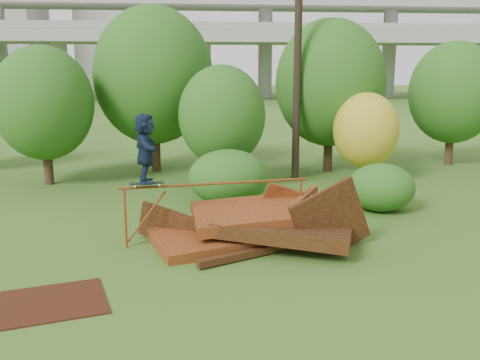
{
  "coord_description": "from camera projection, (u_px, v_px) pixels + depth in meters",
  "views": [
    {
      "loc": [
        -2.02,
        -10.52,
        4.25
      ],
      "look_at": [
        -0.8,
        2.0,
        1.6
      ],
      "focal_mm": 40.0,
      "sensor_mm": 36.0,
      "label": 1
    }
  ],
  "objects": [
    {
      "name": "ground",
      "position": [
        287.0,
        272.0,
        11.31
      ],
      "size": [
        240.0,
        240.0,
        0.0
      ],
      "primitive_type": "plane",
      "color": "#2D5116",
      "rests_on": "ground"
    },
    {
      "name": "scrap_pile",
      "position": [
        256.0,
        227.0,
        13.05
      ],
      "size": [
        5.76,
        3.19,
        2.14
      ],
      "color": "#4E1D0E",
      "rests_on": "ground"
    },
    {
      "name": "grind_rail",
      "position": [
        216.0,
        194.0,
        13.19
      ],
      "size": [
        4.7,
        0.76,
        1.49
      ],
      "color": "brown",
      "rests_on": "ground"
    },
    {
      "name": "skateboard",
      "position": [
        147.0,
        183.0,
        12.71
      ],
      "size": [
        0.82,
        0.33,
        0.08
      ],
      "rotation": [
        0.0,
        0.0,
        0.15
      ],
      "color": "black",
      "rests_on": "grind_rail"
    },
    {
      "name": "skater",
      "position": [
        145.0,
        148.0,
        12.54
      ],
      "size": [
        0.65,
        1.57,
        1.64
      ],
      "primitive_type": "imported",
      "rotation": [
        0.0,
        0.0,
        1.68
      ],
      "color": "#132139",
      "rests_on": "skateboard"
    },
    {
      "name": "flat_plate",
      "position": [
        39.0,
        304.0,
        9.75
      ],
      "size": [
        2.74,
        2.28,
        0.03
      ],
      "primitive_type": "cube",
      "rotation": [
        0.0,
        0.0,
        0.28
      ],
      "color": "#36160B",
      "rests_on": "ground"
    },
    {
      "name": "tree_0",
      "position": [
        44.0,
        103.0,
        19.26
      ],
      "size": [
        3.58,
        3.58,
        5.06
      ],
      "color": "black",
      "rests_on": "ground"
    },
    {
      "name": "tree_1",
      "position": [
        153.0,
        76.0,
        21.61
      ],
      "size": [
        4.83,
        4.83,
        6.72
      ],
      "color": "black",
      "rests_on": "ground"
    },
    {
      "name": "tree_2",
      "position": [
        222.0,
        116.0,
        18.94
      ],
      "size": [
        3.1,
        3.1,
        4.37
      ],
      "color": "black",
      "rests_on": "ground"
    },
    {
      "name": "tree_3",
      "position": [
        330.0,
        83.0,
        21.71
      ],
      "size": [
        4.48,
        4.48,
        6.22
      ],
      "color": "black",
      "rests_on": "ground"
    },
    {
      "name": "tree_4",
      "position": [
        366.0,
        130.0,
        19.89
      ],
      "size": [
        2.44,
        2.44,
        3.37
      ],
      "color": "black",
      "rests_on": "ground"
    },
    {
      "name": "tree_5",
      "position": [
        454.0,
        93.0,
        23.25
      ],
      "size": [
        3.84,
        3.84,
        5.39
      ],
      "color": "black",
      "rests_on": "ground"
    },
    {
      "name": "shrub_left",
      "position": [
        228.0,
        177.0,
        16.8
      ],
      "size": [
        2.53,
        2.34,
        1.75
      ],
      "primitive_type": "ellipsoid",
      "color": "#285617",
      "rests_on": "ground"
    },
    {
      "name": "shrub_right",
      "position": [
        381.0,
        187.0,
        16.06
      ],
      "size": [
        2.04,
        1.87,
        1.44
      ],
      "primitive_type": "ellipsoid",
      "color": "#285617",
      "rests_on": "ground"
    },
    {
      "name": "utility_pole",
      "position": [
        298.0,
        60.0,
        19.71
      ],
      "size": [
        1.4,
        0.28,
        8.9
      ],
      "color": "black",
      "rests_on": "ground"
    },
    {
      "name": "freeway_overpass",
      "position": [
        201.0,
        21.0,
        70.46
      ],
      "size": [
        160.0,
        15.0,
        13.7
      ],
      "color": "gray",
      "rests_on": "ground"
    },
    {
      "name": "building_right",
      "position": [
        115.0,
        18.0,
        106.24
      ],
      "size": [
        14.0,
        14.0,
        28.0
      ],
      "primitive_type": "cube",
      "color": "#9E9E99",
      "rests_on": "ground"
    }
  ]
}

